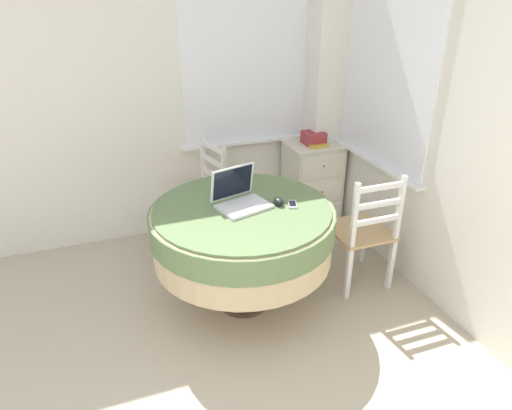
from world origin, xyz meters
TOP-DOWN VIEW (x-y plane):
  - corner_room_shell at (1.37, 1.87)m, footprint 4.59×4.76m
  - round_dining_table at (1.06, 1.66)m, footprint 1.21×1.21m
  - laptop at (1.05, 1.70)m, footprint 0.38×0.35m
  - computer_mouse at (1.29, 1.62)m, footprint 0.06×0.09m
  - cell_phone at (1.38, 1.58)m, footprint 0.09×0.12m
  - dining_chair_near_back_window at (0.98, 2.56)m, footprint 0.52×0.50m
  - dining_chair_near_right_window at (1.95, 1.60)m, footprint 0.41×0.44m
  - corner_cabinet at (2.07, 2.66)m, footprint 0.48×0.44m
  - storage_box at (2.06, 2.65)m, footprint 0.18×0.17m
  - book_on_cabinet at (2.05, 2.61)m, footprint 0.16×0.19m

SIDE VIEW (x-z plane):
  - corner_cabinet at x=2.07m, z-range 0.00..0.76m
  - dining_chair_near_back_window at x=0.98m, z-range -0.02..0.89m
  - dining_chair_near_right_window at x=1.95m, z-range -0.02..0.89m
  - round_dining_table at x=1.06m, z-range 0.22..0.98m
  - cell_phone at x=1.38m, z-range 0.76..0.77m
  - book_on_cabinet at x=2.05m, z-range 0.76..0.78m
  - computer_mouse at x=1.29m, z-range 0.76..0.81m
  - storage_box at x=2.06m, z-range 0.76..0.86m
  - laptop at x=1.05m, z-range 0.69..0.93m
  - corner_room_shell at x=1.37m, z-range 0.00..2.55m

